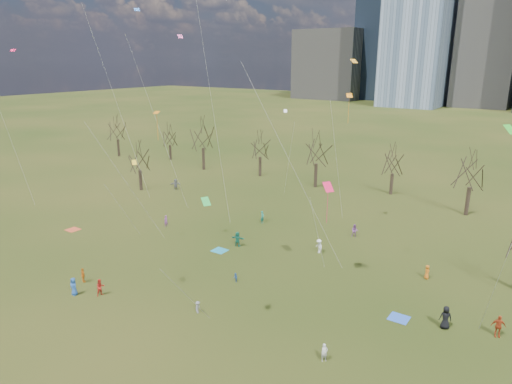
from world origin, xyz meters
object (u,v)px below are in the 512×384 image
Objects in this scene: blanket_navy at (399,318)px; person_4 at (83,275)px; person_0 at (74,286)px; person_1 at (324,352)px; person_2 at (100,287)px; blanket_crimson at (73,230)px; blanket_teal at (220,251)px.

person_4 is at bearing -158.16° from blanket_navy.
person_1 is at bearing 17.01° from person_0.
blanket_navy is at bearing -50.08° from person_2.
person_4 is (-1.46, 2.02, -0.12)m from person_0.
person_2 is (16.97, -8.68, 0.79)m from blanket_crimson.
blanket_navy and blanket_crimson have the same top height.
person_4 is (-6.13, -13.44, 0.73)m from blanket_teal.
person_1 is (-2.67, -8.63, 0.68)m from blanket_navy.
person_2 is at bearing 38.88° from person_0.
person_1 is (18.57, -11.09, 0.68)m from blanket_teal.
person_4 is at bearing 132.37° from person_0.
person_2 is at bearing 135.09° from person_1.
blanket_teal is 1.00× the size of blanket_navy.
blanket_teal is 0.99× the size of person_2.
person_0 is (-25.91, -12.99, 0.84)m from blanket_navy.
blanket_navy is 40.90m from blanket_crimson.
person_0 reaches higher than person_4.
blanket_teal is at bearing 173.37° from blanket_navy.
blanket_teal is at bearing 79.57° from person_0.
person_4 is at bearing 92.98° from person_2.
person_2 is at bearing -169.39° from person_4.
person_0 is at bearing -106.82° from blanket_teal.
person_0 reaches higher than blanket_crimson.
blanket_navy is 29.50m from person_4.
person_2 is 1.09× the size of person_4.
blanket_navy is 28.99m from person_0.
blanket_crimson is at bearing -164.46° from blanket_teal.
person_1 reaches higher than blanket_teal.
person_2 is (-2.58, -14.12, 0.79)m from blanket_teal.
person_0 is 1.24× the size of person_1.
person_4 is at bearing -30.80° from blanket_crimson.
person_0 is at bearing -33.94° from blanket_crimson.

